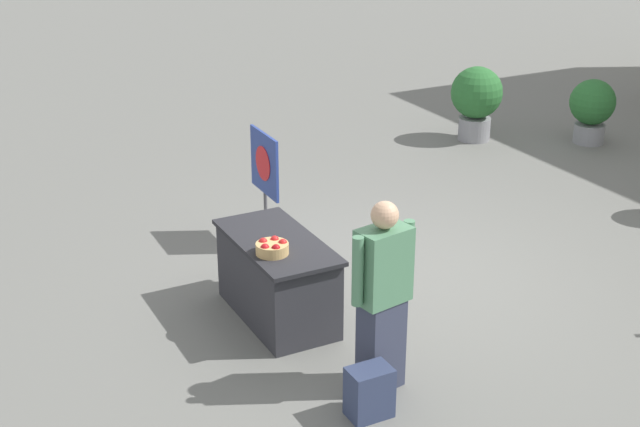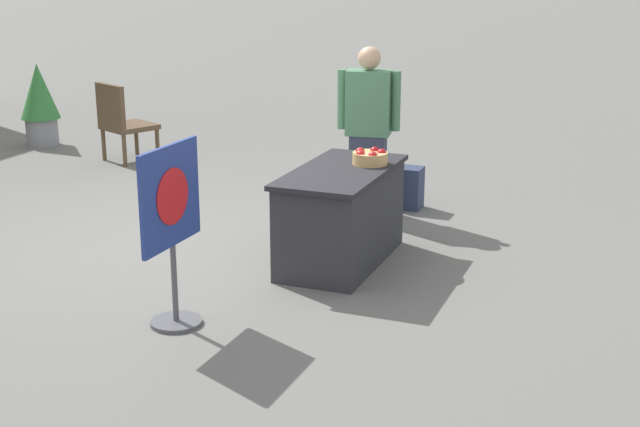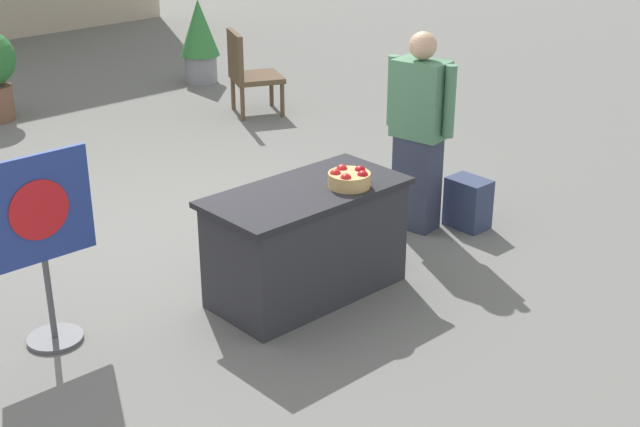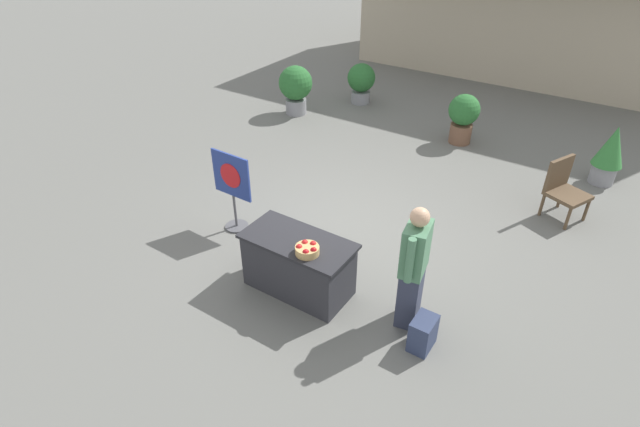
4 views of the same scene
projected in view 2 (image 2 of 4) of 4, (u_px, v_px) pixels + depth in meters
The scene contains 8 objects.
ground_plane at pixel (185, 250), 7.72m from camera, with size 120.00×120.00×0.00m, color slate.
display_table at pixel (341, 216), 7.32m from camera, with size 1.43×0.71×0.79m.
apple_basket at pixel (370, 157), 7.36m from camera, with size 0.29×0.29×0.13m.
person_visitor at pixel (368, 130), 8.57m from camera, with size 0.33×0.60×1.63m.
backpack at pixel (405, 187), 8.93m from camera, with size 0.24×0.34×0.42m.
poster_board at pixel (172, 225), 5.99m from camera, with size 0.70×0.36×1.27m.
patio_chair at pixel (121, 120), 10.78m from camera, with size 0.73×0.73×0.96m.
potted_plant_near_right at pixel (40, 101), 11.70m from camera, with size 0.51×0.51×1.08m.
Camera 2 is at (-6.37, -3.78, 2.50)m, focal length 50.00 mm.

